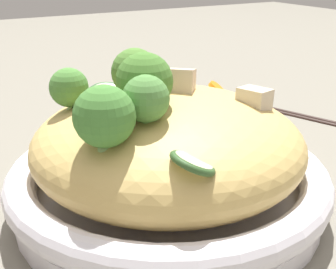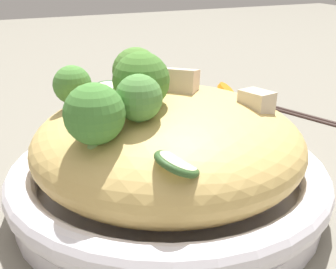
% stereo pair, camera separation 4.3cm
% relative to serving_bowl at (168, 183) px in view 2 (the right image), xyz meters
% --- Properties ---
extents(ground_plane, '(3.00, 3.00, 0.00)m').
position_rel_serving_bowl_xyz_m(ground_plane, '(0.00, 0.00, -0.03)').
color(ground_plane, slate).
extents(serving_bowl, '(0.31, 0.31, 0.05)m').
position_rel_serving_bowl_xyz_m(serving_bowl, '(0.00, 0.00, 0.00)').
color(serving_bowl, white).
rests_on(serving_bowl, ground_plane).
extents(noodle_heap, '(0.26, 0.26, 0.10)m').
position_rel_serving_bowl_xyz_m(noodle_heap, '(-0.00, 0.00, 0.04)').
color(noodle_heap, tan).
rests_on(noodle_heap, serving_bowl).
extents(broccoli_florets, '(0.15, 0.12, 0.07)m').
position_rel_serving_bowl_xyz_m(broccoli_florets, '(0.01, -0.05, 0.10)').
color(broccoli_florets, '#9EBC74').
rests_on(broccoli_florets, serving_bowl).
extents(carrot_coins, '(0.08, 0.18, 0.04)m').
position_rel_serving_bowl_xyz_m(carrot_coins, '(-0.02, -0.02, 0.09)').
color(carrot_coins, orange).
rests_on(carrot_coins, serving_bowl).
extents(zucchini_slices, '(0.24, 0.15, 0.04)m').
position_rel_serving_bowl_xyz_m(zucchini_slices, '(-0.03, -0.01, 0.08)').
color(zucchini_slices, beige).
rests_on(zucchini_slices, serving_bowl).
extents(chicken_chunks, '(0.16, 0.10, 0.05)m').
position_rel_serving_bowl_xyz_m(chicken_chunks, '(-0.04, 0.03, 0.09)').
color(chicken_chunks, beige).
rests_on(chicken_chunks, serving_bowl).
extents(chopsticks_pair, '(0.21, 0.09, 0.01)m').
position_rel_serving_bowl_xyz_m(chopsticks_pair, '(-0.15, 0.31, -0.02)').
color(chopsticks_pair, black).
rests_on(chopsticks_pair, ground_plane).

